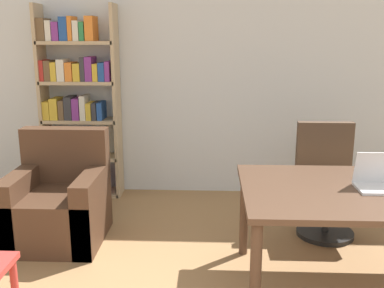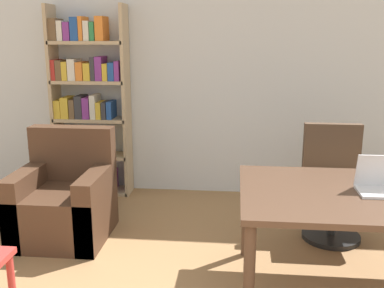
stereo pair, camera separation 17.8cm
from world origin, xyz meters
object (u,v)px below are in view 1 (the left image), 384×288
object	(u,v)px
desk	(381,199)
office_chair	(326,183)
armchair	(59,205)
bookshelf	(77,109)
laptop	(384,181)

from	to	relation	value
desk	office_chair	bearing A→B (deg)	97.19
office_chair	armchair	distance (m)	2.37
office_chair	armchair	xyz separation A→B (m)	(-2.35, -0.25, -0.15)
bookshelf	armchair	bearing A→B (deg)	-82.97
laptop	armchair	world-z (taller)	laptop
desk	bookshelf	xyz separation A→B (m)	(-2.61, 1.84, 0.30)
desk	bookshelf	world-z (taller)	bookshelf
desk	laptop	world-z (taller)	laptop
bookshelf	office_chair	bearing A→B (deg)	-19.84
desk	office_chair	distance (m)	0.98
desk	laptop	size ratio (longest dim) A/B	5.05
office_chair	laptop	bearing A→B (deg)	-81.85
bookshelf	laptop	bearing A→B (deg)	-34.93
office_chair	armchair	size ratio (longest dim) A/B	1.05
desk	bookshelf	bearing A→B (deg)	144.75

